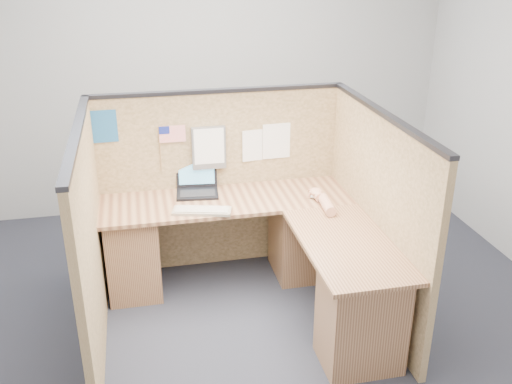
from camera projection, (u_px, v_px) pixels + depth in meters
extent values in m
plane|color=black|center=(244.00, 327.00, 4.15)|extent=(5.00, 5.00, 0.00)
plane|color=#AAAEB0|center=(199.00, 73.00, 5.61)|extent=(5.00, 0.00, 5.00)
cube|color=brown|center=(220.00, 181.00, 4.75)|extent=(2.05, 0.05, 1.50)
cube|color=#232328|center=(218.00, 91.00, 4.44)|extent=(2.05, 0.06, 0.03)
cube|color=brown|center=(91.00, 244.00, 3.75)|extent=(0.05, 1.80, 1.50)
cube|color=#232328|center=(76.00, 133.00, 3.44)|extent=(0.06, 1.80, 0.03)
cube|color=brown|center=(375.00, 216.00, 4.13)|extent=(0.05, 1.80, 1.50)
cube|color=#232328|center=(385.00, 114.00, 3.83)|extent=(0.06, 1.80, 0.03)
cube|color=brown|center=(226.00, 201.00, 4.47)|extent=(1.95, 0.60, 0.03)
cube|color=brown|center=(347.00, 245.00, 3.82)|extent=(0.60, 1.15, 0.03)
cube|color=brown|center=(133.00, 251.00, 4.47)|extent=(0.40, 0.50, 0.70)
cube|color=brown|center=(299.00, 235.00, 4.73)|extent=(0.40, 0.50, 0.70)
cube|color=brown|center=(361.00, 318.00, 3.67)|extent=(0.50, 0.40, 0.70)
cube|color=black|center=(197.00, 193.00, 4.54)|extent=(0.35, 0.28, 0.02)
cube|color=black|center=(195.00, 173.00, 4.63)|extent=(0.33, 0.10, 0.22)
cube|color=teal|center=(195.00, 173.00, 4.62)|extent=(0.29, 0.08, 0.18)
cube|color=gray|center=(202.00, 211.00, 4.24)|extent=(0.46, 0.25, 0.02)
cube|color=silver|center=(202.00, 209.00, 4.23)|extent=(0.41, 0.21, 0.01)
ellipsoid|color=silver|center=(316.00, 195.00, 4.47)|extent=(0.12, 0.07, 0.05)
ellipsoid|color=tan|center=(316.00, 192.00, 4.46)|extent=(0.10, 0.12, 0.05)
cylinder|color=tan|center=(319.00, 197.00, 4.42)|extent=(0.07, 0.05, 0.07)
cylinder|color=tan|center=(327.00, 205.00, 4.28)|extent=(0.11, 0.30, 0.09)
cube|color=#1F598F|center=(105.00, 126.00, 4.34)|extent=(0.19, 0.01, 0.25)
cylinder|color=olive|center=(160.00, 149.00, 4.49)|extent=(0.01, 0.01, 0.36)
cube|color=red|center=(172.00, 134.00, 4.46)|extent=(0.21, 0.00, 0.13)
cube|color=navy|center=(164.00, 130.00, 4.43)|extent=(0.08, 0.00, 0.06)
cube|color=slate|center=(209.00, 148.00, 4.55)|extent=(0.27, 0.05, 0.35)
cube|color=white|center=(209.00, 146.00, 4.52)|extent=(0.24, 0.01, 0.29)
cube|color=white|center=(255.00, 145.00, 4.65)|extent=(0.21, 0.03, 0.26)
cube|color=white|center=(276.00, 141.00, 4.68)|extent=(0.23, 0.01, 0.30)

